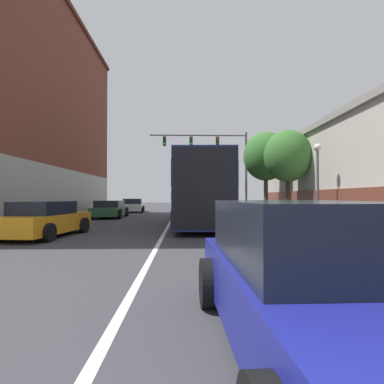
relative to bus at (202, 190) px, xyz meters
name	(u,v)px	position (x,y,z in m)	size (l,w,h in m)	color
lane_center_line	(168,227)	(-1.79, -1.90, -1.88)	(0.14, 42.10, 0.01)	silver
building_left_brick	(3,107)	(-12.09, 2.00, 5.14)	(7.95, 20.13, 13.82)	brown
bus	(202,190)	(0.00, 0.00, 0.00)	(3.12, 11.91, 3.35)	navy
hatchback_foreground	(312,282)	(0.21, -13.75, -1.21)	(1.98, 4.35, 1.43)	navy
parked_car_left_near	(46,220)	(-6.13, -5.27, -1.25)	(2.25, 4.29, 1.31)	orange
parked_car_left_mid	(133,206)	(-5.97, 12.81, -1.26)	(2.35, 4.31, 1.31)	silver
parked_car_left_far	(110,209)	(-6.28, 5.00, -1.28)	(2.18, 4.57, 1.22)	#285633
traffic_signal_gantry	(215,153)	(1.70, 9.14, 3.39)	(8.40, 0.36, 7.10)	#514C47
street_lamp	(318,179)	(4.79, -3.80, 0.36)	(0.32, 0.32, 3.79)	#47474C
street_tree_near	(266,157)	(4.39, 2.94, 2.25)	(2.92, 2.63, 5.76)	brown
street_tree_far	(288,156)	(4.70, -0.32, 1.83)	(2.60, 2.34, 5.16)	#3D2D1E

